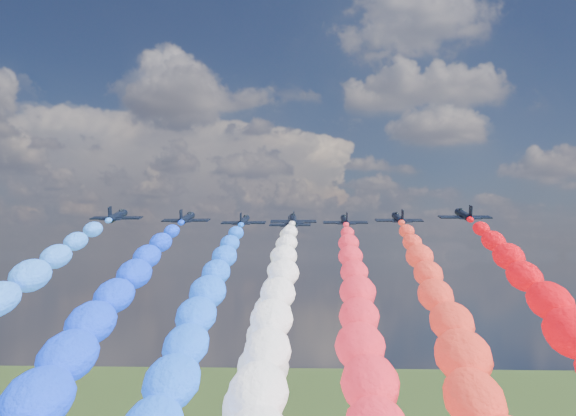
# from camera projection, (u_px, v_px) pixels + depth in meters

# --- Properties ---
(jet_0) EXTENTS (9.12, 12.49, 5.12)m
(jet_0) POSITION_uv_depth(u_px,v_px,m) (117.00, 216.00, 123.39)
(jet_0) COLOR black
(jet_1) EXTENTS (9.60, 12.83, 5.12)m
(jet_1) POSITION_uv_depth(u_px,v_px,m) (187.00, 218.00, 131.28)
(jet_1) COLOR black
(trail_1) EXTENTS (7.28, 108.58, 42.50)m
(trail_1) POSITION_uv_depth(u_px,v_px,m) (83.00, 360.00, 74.49)
(trail_1) COLOR #0E39FF
(jet_2) EXTENTS (9.35, 12.66, 5.12)m
(jet_2) POSITION_uv_depth(u_px,v_px,m) (244.00, 221.00, 140.54)
(jet_2) COLOR black
(trail_2) EXTENTS (7.28, 108.58, 42.50)m
(trail_2) POSITION_uv_depth(u_px,v_px,m) (190.00, 349.00, 83.75)
(trail_2) COLOR #1659FD
(jet_3) EXTENTS (9.89, 13.04, 5.12)m
(jet_3) POSITION_uv_depth(u_px,v_px,m) (293.00, 220.00, 135.45)
(jet_3) COLOR black
(trail_3) EXTENTS (7.28, 108.58, 42.50)m
(trail_3) POSITION_uv_depth(u_px,v_px,m) (272.00, 355.00, 78.66)
(trail_3) COLOR white
(jet_4) EXTENTS (9.26, 12.59, 5.12)m
(jet_4) POSITION_uv_depth(u_px,v_px,m) (290.00, 223.00, 150.30)
(jet_4) COLOR black
(trail_4) EXTENTS (7.28, 108.58, 42.50)m
(trail_4) POSITION_uv_depth(u_px,v_px,m) (270.00, 339.00, 93.51)
(trail_4) COLOR silver
(jet_5) EXTENTS (9.66, 12.88, 5.12)m
(jet_5) POSITION_uv_depth(u_px,v_px,m) (345.00, 221.00, 139.67)
(jet_5) COLOR black
(trail_5) EXTENTS (7.28, 108.58, 42.50)m
(trail_5) POSITION_uv_depth(u_px,v_px,m) (360.00, 350.00, 82.87)
(trail_5) COLOR red
(jet_6) EXTENTS (9.88, 13.03, 5.12)m
(jet_6) POSITION_uv_depth(u_px,v_px,m) (398.00, 218.00, 131.63)
(jet_6) COLOR black
(trail_6) EXTENTS (7.28, 108.58, 42.50)m
(trail_6) POSITION_uv_depth(u_px,v_px,m) (456.00, 360.00, 74.84)
(trail_6) COLOR red
(jet_7) EXTENTS (9.78, 12.96, 5.12)m
(jet_7) POSITION_uv_depth(u_px,v_px,m) (464.00, 215.00, 120.75)
(jet_7) COLOR black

